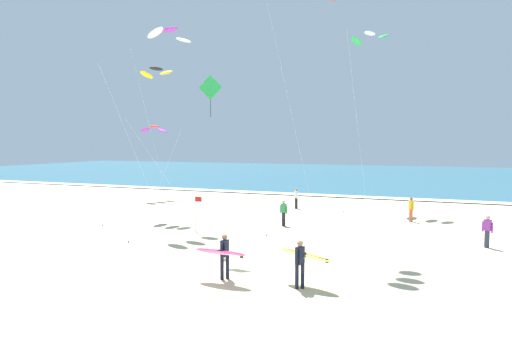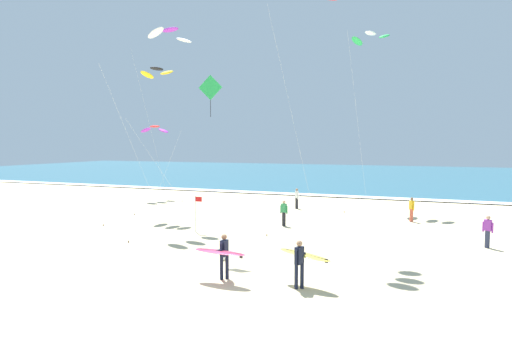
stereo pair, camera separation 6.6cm
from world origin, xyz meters
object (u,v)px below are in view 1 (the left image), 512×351
Objects in this scene: kite_diamond_emerald_distant at (207,94)px; bystander_yellow_top at (411,209)px; kite_arc_scarlet_far at (154,129)px; beach_ball at (224,257)px; bystander_purple_top at (487,231)px; lifeguard_flag at (196,210)px; bystander_white_top at (296,198)px; kite_arc_charcoal_near at (156,72)px; kite_arc_ivory_low at (370,37)px; surfer_lead at (302,258)px; kite_arc_violet_high at (170,35)px; bystander_green_top at (284,213)px; surfer_trailing at (223,253)px.

kite_diamond_emerald_distant is 5.20× the size of bystander_yellow_top.
kite_arc_scarlet_far reaches higher than beach_ball.
bystander_purple_top is 0.76× the size of lifeguard_flag.
bystander_white_top is 1.00× the size of bystander_purple_top.
kite_arc_ivory_low reaches higher than kite_arc_charcoal_near.
surfer_lead is at bearing -104.25° from bystander_yellow_top.
kite_arc_charcoal_near is at bearing 138.53° from kite_arc_violet_high.
kite_arc_violet_high is 13.14m from bystander_green_top.
kite_diamond_emerald_distant is 29.51× the size of beach_ball.
bystander_yellow_top is at bearing -10.10° from kite_arc_scarlet_far.
surfer_lead is at bearing -90.87° from kite_arc_ivory_low.
beach_ball is at bearing -46.42° from kite_diamond_emerald_distant.
kite_arc_ivory_low reaches higher than surfer_trailing.
kite_arc_ivory_low is 8.67× the size of bystander_white_top.
kite_arc_scarlet_far is at bearing 130.19° from surfer_trailing.
bystander_purple_top and bystander_yellow_top have the same top height.
kite_arc_charcoal_near is 6.55× the size of bystander_white_top.
kite_arc_scarlet_far is 20.27m from kite_arc_ivory_low.
surfer_trailing is (-2.91, -0.34, -0.00)m from surfer_lead.
bystander_white_top is 0.76× the size of lifeguard_flag.
surfer_lead is 10.75m from bystander_green_top.
kite_diamond_emerald_distant is 14.73m from bystander_white_top.
surfer_trailing is 0.20× the size of kite_arc_charcoal_near.
kite_arc_violet_high reaches higher than bystander_purple_top.
kite_arc_ivory_low is at bearing 33.21° from kite_arc_charcoal_near.
surfer_lead is 0.17× the size of kite_arc_violet_high.
bystander_purple_top is (17.80, -0.19, -11.01)m from kite_arc_violet_high.
kite_arc_scarlet_far is 0.49× the size of kite_arc_ivory_low.
surfer_lead is 1.32× the size of bystander_yellow_top.
bystander_purple_top is at bearing 50.28° from surfer_lead.
surfer_trailing is 1.30× the size of bystander_green_top.
kite_diamond_emerald_distant reaches higher than bystander_purple_top.
surfer_lead is at bearing 6.65° from surfer_trailing.
bystander_purple_top is at bearing -20.84° from kite_arc_scarlet_far.
kite_diamond_emerald_distant is at bearing -48.11° from kite_arc_scarlet_far.
kite_arc_charcoal_near is 13.40m from bystander_green_top.
kite_diamond_emerald_distant is 5.20× the size of bystander_white_top.
bystander_yellow_top is 5.68× the size of beach_ball.
kite_arc_charcoal_near is at bearing 173.03° from bystander_purple_top.
kite_arc_ivory_low is at bearing 89.13° from surfer_lead.
bystander_purple_top is at bearing -59.40° from kite_arc_ivory_low.
lifeguard_flag reaches higher than bystander_green_top.
kite_diamond_emerald_distant is (13.09, -14.60, 0.97)m from kite_arc_scarlet_far.
bystander_yellow_top is (3.64, 14.33, -0.23)m from surfer_lead.
bystander_purple_top is at bearing -59.54° from bystander_yellow_top.
kite_arc_charcoal_near is (-13.35, 11.00, 9.02)m from surfer_lead.
surfer_trailing is 2.79m from beach_ball.
bystander_green_top and bystander_purple_top have the same top height.
surfer_trailing is 0.15× the size of kite_arc_ivory_low.
lifeguard_flag reaches higher than surfer_trailing.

